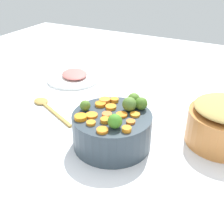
% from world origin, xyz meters
% --- Properties ---
extents(tabletop, '(2.40, 2.40, 0.02)m').
position_xyz_m(tabletop, '(0.00, 0.00, 0.01)').
color(tabletop, white).
rests_on(tabletop, ground).
extents(serving_bowl_carrots, '(0.23, 0.23, 0.10)m').
position_xyz_m(serving_bowl_carrots, '(-0.03, -0.06, 0.07)').
color(serving_bowl_carrots, '#303C46').
rests_on(serving_bowl_carrots, tabletop).
extents(metal_pot, '(0.21, 0.21, 0.10)m').
position_xyz_m(metal_pot, '(0.13, -0.35, 0.07)').
color(metal_pot, '#C57A3B').
rests_on(metal_pot, tabletop).
extents(carrot_slice_0, '(0.05, 0.05, 0.01)m').
position_xyz_m(carrot_slice_0, '(0.03, 0.00, 0.13)').
color(carrot_slice_0, orange).
rests_on(carrot_slice_0, serving_bowl_carrots).
extents(carrot_slice_1, '(0.03, 0.03, 0.01)m').
position_xyz_m(carrot_slice_1, '(-0.04, -0.05, 0.13)').
color(carrot_slice_1, orange).
rests_on(carrot_slice_1, serving_bowl_carrots).
extents(carrot_slice_2, '(0.04, 0.04, 0.01)m').
position_xyz_m(carrot_slice_2, '(0.00, -0.04, 0.13)').
color(carrot_slice_2, orange).
rests_on(carrot_slice_2, serving_bowl_carrots).
extents(carrot_slice_3, '(0.04, 0.04, 0.01)m').
position_xyz_m(carrot_slice_3, '(-0.08, -0.06, 0.13)').
color(carrot_slice_3, orange).
rests_on(carrot_slice_3, serving_bowl_carrots).
extents(carrot_slice_4, '(0.04, 0.04, 0.01)m').
position_xyz_m(carrot_slice_4, '(-0.00, 0.00, 0.13)').
color(carrot_slice_4, orange).
rests_on(carrot_slice_4, serving_bowl_carrots).
extents(carrot_slice_5, '(0.04, 0.04, 0.01)m').
position_xyz_m(carrot_slice_5, '(-0.05, -0.12, 0.13)').
color(carrot_slice_5, orange).
rests_on(carrot_slice_5, serving_bowl_carrots).
extents(carrot_slice_6, '(0.03, 0.03, 0.01)m').
position_xyz_m(carrot_slice_6, '(-0.01, -0.12, 0.13)').
color(carrot_slice_6, orange).
rests_on(carrot_slice_6, serving_bowl_carrots).
extents(carrot_slice_7, '(0.05, 0.05, 0.01)m').
position_xyz_m(carrot_slice_7, '(-0.07, -0.01, 0.13)').
color(carrot_slice_7, orange).
rests_on(carrot_slice_7, serving_bowl_carrots).
extents(carrot_slice_8, '(0.03, 0.03, 0.01)m').
position_xyz_m(carrot_slice_8, '(-0.09, -0.13, 0.13)').
color(carrot_slice_8, orange).
rests_on(carrot_slice_8, serving_bowl_carrots).
extents(carrot_slice_9, '(0.04, 0.04, 0.01)m').
position_xyz_m(carrot_slice_9, '(-0.12, -0.07, 0.13)').
color(carrot_slice_9, orange).
rests_on(carrot_slice_9, serving_bowl_carrots).
extents(carrot_slice_10, '(0.04, 0.04, 0.01)m').
position_xyz_m(carrot_slice_10, '(-0.09, 0.01, 0.13)').
color(carrot_slice_10, orange).
rests_on(carrot_slice_10, serving_bowl_carrots).
extents(carrot_slice_11, '(0.04, 0.04, 0.01)m').
position_xyz_m(carrot_slice_11, '(-0.10, -0.03, 0.13)').
color(carrot_slice_11, orange).
rests_on(carrot_slice_11, serving_bowl_carrots).
extents(carrot_slice_12, '(0.03, 0.03, 0.01)m').
position_xyz_m(carrot_slice_12, '(0.04, -0.03, 0.13)').
color(carrot_slice_12, orange).
rests_on(carrot_slice_12, serving_bowl_carrots).
extents(carrot_slice_13, '(0.04, 0.04, 0.01)m').
position_xyz_m(carrot_slice_13, '(-0.02, -0.08, 0.13)').
color(carrot_slice_13, orange).
rests_on(carrot_slice_13, serving_bowl_carrots).
extents(brussels_sprout_0, '(0.04, 0.04, 0.04)m').
position_xyz_m(brussels_sprout_0, '(-0.09, -0.09, 0.14)').
color(brussels_sprout_0, '#428625').
rests_on(brussels_sprout_0, serving_bowl_carrots).
extents(brussels_sprout_1, '(0.03, 0.03, 0.03)m').
position_xyz_m(brussels_sprout_1, '(-0.05, 0.03, 0.14)').
color(brussels_sprout_1, '#4C7027').
rests_on(brussels_sprout_1, serving_bowl_carrots).
extents(brussels_sprout_2, '(0.04, 0.04, 0.04)m').
position_xyz_m(brussels_sprout_2, '(0.05, -0.09, 0.14)').
color(brussels_sprout_2, '#4F7728').
rests_on(brussels_sprout_2, serving_bowl_carrots).
extents(brussels_sprout_3, '(0.04, 0.04, 0.04)m').
position_xyz_m(brussels_sprout_3, '(0.01, -0.09, 0.14)').
color(brussels_sprout_3, '#547931').
rests_on(brussels_sprout_3, serving_bowl_carrots).
extents(brussels_sprout_4, '(0.04, 0.04, 0.04)m').
position_xyz_m(brussels_sprout_4, '(0.04, -0.12, 0.14)').
color(brussels_sprout_4, '#497224').
rests_on(brussels_sprout_4, serving_bowl_carrots).
extents(wooden_spoon, '(0.14, 0.25, 0.01)m').
position_xyz_m(wooden_spoon, '(0.06, 0.28, 0.03)').
color(wooden_spoon, '#A88542').
rests_on(wooden_spoon, tabletop).
extents(ham_plate, '(0.24, 0.24, 0.01)m').
position_xyz_m(ham_plate, '(0.32, 0.33, 0.03)').
color(ham_plate, white).
rests_on(ham_plate, tabletop).
extents(ham_slice_main, '(0.18, 0.18, 0.02)m').
position_xyz_m(ham_slice_main, '(0.34, 0.33, 0.04)').
color(ham_slice_main, '#C76863').
rests_on(ham_slice_main, ham_plate).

